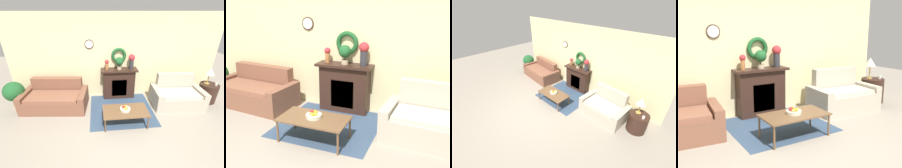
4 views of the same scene
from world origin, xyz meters
The scene contains 10 objects.
floor_rug centered at (0.00, 1.50, 0.00)m, with size 1.85×1.73×0.01m.
wall_back centered at (0.00, 2.49, 1.35)m, with size 6.80×0.16×2.70m.
fireplace centered at (0.02, 2.28, 0.52)m, with size 1.17×0.41×1.02m.
couch_left centered at (-1.98, 1.85, 0.30)m, with size 1.96×1.11×0.84m.
loveseat_right centered at (1.77, 1.64, 0.31)m, with size 1.55×1.00×0.93m.
coffee_table centered at (0.00, 0.88, 0.38)m, with size 1.15×0.63×0.41m.
fruit_bowl centered at (-0.01, 0.89, 0.46)m, with size 0.27×0.27×0.12m.
vase_on_mantel_left centered at (-0.37, 2.28, 1.20)m, with size 0.13×0.13×0.31m.
vase_on_mantel_right centered at (0.42, 2.28, 1.29)m, with size 0.20×0.20×0.47m.
potted_plant_on_mantel centered at (0.02, 2.26, 1.26)m, with size 0.25×0.25×0.39m.
Camera 2 is at (1.84, -2.63, 2.27)m, focal length 42.00 mm.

